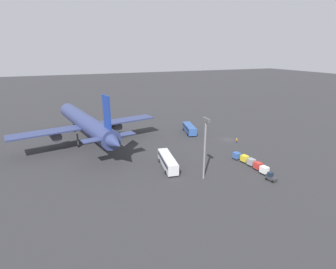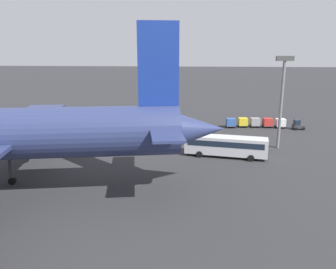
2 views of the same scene
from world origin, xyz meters
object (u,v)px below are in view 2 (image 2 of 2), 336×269
Objects in this scene: shuttle_bus_far at (226,145)px; cargo_cart_grey at (255,122)px; baggage_tug at (298,125)px; worker_person at (179,115)px; cargo_cart_white at (280,123)px; cargo_cart_yellow at (243,122)px; cargo_cart_blue at (231,122)px; shuttle_bus_near at (103,118)px; cargo_cart_red at (268,122)px.

shuttle_bus_far is 23.03m from cargo_cart_grey.
worker_person is (25.89, -9.12, -0.07)m from baggage_tug.
baggage_tug is at bearing 160.58° from worker_person.
cargo_cart_white is 1.00× the size of cargo_cart_yellow.
cargo_cart_yellow reaches higher than worker_person.
worker_person is 0.79× the size of cargo_cart_blue.
cargo_cart_grey is at bearing 155.21° from worker_person.
cargo_cart_white is at bearing -164.59° from shuttle_bus_near.
cargo_cart_white is (-38.94, -1.66, -0.68)m from shuttle_bus_near.
cargo_cart_grey is at bearing -170.30° from cargo_cart_blue.
worker_person is 0.79× the size of cargo_cart_grey.
shuttle_bus_near reaches higher than cargo_cart_yellow.
shuttle_bus_near reaches higher than cargo_cart_blue.
worker_person is at bearing -63.88° from shuttle_bus_far.
cargo_cart_grey is (-17.13, 7.91, 0.32)m from worker_person.
cargo_cart_red is 8.06m from cargo_cart_blue.
cargo_cart_white is at bearing 177.31° from cargo_cart_grey.
cargo_cart_blue is at bearing 143.19° from worker_person.
cargo_cart_grey is (5.34, -0.25, 0.00)m from cargo_cart_white.
cargo_cart_white and cargo_cart_grey have the same top height.
worker_person is (-16.47, -9.82, -1.00)m from shuttle_bus_near.
shuttle_bus_far is 7.44× the size of worker_person.
shuttle_bus_far reaches higher than cargo_cart_blue.
cargo_cart_yellow is (2.67, 0.16, 0.00)m from cargo_cart_grey.
worker_person is 0.79× the size of cargo_cart_white.
worker_person is at bearing -24.79° from cargo_cart_grey.
cargo_cart_blue is (-2.57, -20.70, -0.75)m from shuttle_bus_far.
cargo_cart_white reaches higher than worker_person.
shuttle_bus_near is 5.18× the size of cargo_cart_blue.
cargo_cart_grey is at bearing -20.78° from baggage_tug.
cargo_cart_yellow is (5.34, 0.15, 0.00)m from cargo_cart_red.
shuttle_bus_near is 19.20m from worker_person.
cargo_cart_white is 2.68m from cargo_cart_red.
cargo_cart_blue is at bearing 3.55° from cargo_cart_white.
cargo_cart_white is at bearing -113.03° from shuttle_bus_far.
cargo_cart_grey is 5.42m from cargo_cart_blue.
cargo_cart_yellow is at bearing -164.18° from cargo_cart_blue.
cargo_cart_white and cargo_cart_yellow have the same top height.
cargo_cart_yellow is at bearing 150.84° from worker_person.
cargo_cart_grey is 1.00× the size of cargo_cart_blue.
shuttle_bus_near is 0.88× the size of shuttle_bus_far.
cargo_cart_red is 2.67m from cargo_cart_grey.
cargo_cart_red is 1.00× the size of cargo_cart_blue.
shuttle_bus_far is 22.10m from cargo_cart_yellow.
cargo_cart_grey is (-7.91, -21.61, -0.75)m from shuttle_bus_far.
baggage_tug reaches higher than cargo_cart_red.
cargo_cart_red is 1.00× the size of cargo_cart_grey.
cargo_cart_grey is at bearing -176.64° from cargo_cart_yellow.
cargo_cart_grey is at bearing -163.78° from shuttle_bus_near.
shuttle_bus_near is 6.52× the size of worker_person.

